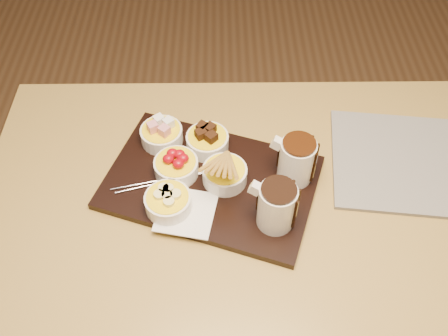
{
  "coord_description": "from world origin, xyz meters",
  "views": [
    {
      "loc": [
        -0.06,
        -0.63,
        1.66
      ],
      "look_at": [
        -0.05,
        0.05,
        0.81
      ],
      "focal_mm": 40.0,
      "sensor_mm": 36.0,
      "label": 1
    }
  ],
  "objects_px": {
    "newspaper": "(413,163)",
    "pitcher_dark_chocolate": "(277,206)",
    "bowl_strawberries": "(176,167)",
    "dining_table": "(245,227)",
    "serving_board": "(211,182)",
    "pitcher_milk_chocolate": "(296,161)"
  },
  "relations": [
    {
      "from": "newspaper",
      "to": "pitcher_dark_chocolate",
      "type": "bearing_deg",
      "value": -146.97
    },
    {
      "from": "dining_table",
      "to": "pitcher_milk_chocolate",
      "type": "bearing_deg",
      "value": 29.12
    },
    {
      "from": "dining_table",
      "to": "serving_board",
      "type": "relative_size",
      "value": 2.61
    },
    {
      "from": "bowl_strawberries",
      "to": "pitcher_milk_chocolate",
      "type": "relative_size",
      "value": 0.93
    },
    {
      "from": "serving_board",
      "to": "newspaper",
      "type": "distance_m",
      "value": 0.48
    },
    {
      "from": "newspaper",
      "to": "serving_board",
      "type": "bearing_deg",
      "value": -166.45
    },
    {
      "from": "dining_table",
      "to": "serving_board",
      "type": "height_order",
      "value": "serving_board"
    },
    {
      "from": "bowl_strawberries",
      "to": "pitcher_milk_chocolate",
      "type": "distance_m",
      "value": 0.27
    },
    {
      "from": "bowl_strawberries",
      "to": "newspaper",
      "type": "distance_m",
      "value": 0.55
    },
    {
      "from": "pitcher_milk_chocolate",
      "to": "dining_table",
      "type": "bearing_deg",
      "value": -131.52
    },
    {
      "from": "serving_board",
      "to": "bowl_strawberries",
      "type": "relative_size",
      "value": 4.6
    },
    {
      "from": "dining_table",
      "to": "pitcher_milk_chocolate",
      "type": "xyz_separation_m",
      "value": [
        0.11,
        0.06,
        0.17
      ]
    },
    {
      "from": "bowl_strawberries",
      "to": "pitcher_dark_chocolate",
      "type": "height_order",
      "value": "pitcher_dark_chocolate"
    },
    {
      "from": "serving_board",
      "to": "pitcher_milk_chocolate",
      "type": "bearing_deg",
      "value": 21.8
    },
    {
      "from": "dining_table",
      "to": "pitcher_milk_chocolate",
      "type": "height_order",
      "value": "pitcher_milk_chocolate"
    },
    {
      "from": "serving_board",
      "to": "bowl_strawberries",
      "type": "distance_m",
      "value": 0.08
    },
    {
      "from": "pitcher_milk_chocolate",
      "to": "newspaper",
      "type": "height_order",
      "value": "pitcher_milk_chocolate"
    },
    {
      "from": "pitcher_milk_chocolate",
      "to": "serving_board",
      "type": "bearing_deg",
      "value": -158.2
    },
    {
      "from": "pitcher_dark_chocolate",
      "to": "newspaper",
      "type": "distance_m",
      "value": 0.38
    },
    {
      "from": "dining_table",
      "to": "serving_board",
      "type": "xyz_separation_m",
      "value": [
        -0.08,
        0.05,
        0.11
      ]
    },
    {
      "from": "dining_table",
      "to": "bowl_strawberries",
      "type": "distance_m",
      "value": 0.22
    },
    {
      "from": "pitcher_dark_chocolate",
      "to": "bowl_strawberries",
      "type": "bearing_deg",
      "value": 167.35
    }
  ]
}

